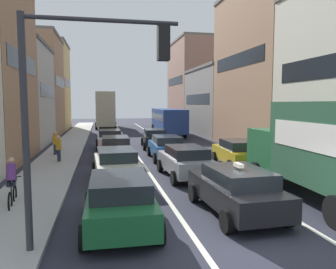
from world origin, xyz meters
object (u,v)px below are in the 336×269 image
at_px(sedan_centre_lane_second, 185,161).
at_px(pedestrian_mid_sidewalk, 55,142).
at_px(hatchback_centre_lane_third, 166,147).
at_px(sedan_right_lane_behind_truck, 238,152).
at_px(bus_far_queue_secondary, 105,108).
at_px(pedestrian_near_kerb, 59,148).
at_px(removalist_box_truck, 326,148).
at_px(sedan_left_lane_third, 115,148).
at_px(coupe_centre_lane_fourth, 155,138).
at_px(bus_mid_queue_primary, 168,119).
at_px(wagon_left_lane_second, 116,164).
at_px(sedan_left_lane_fourth, 109,139).
at_px(sedan_left_lane_front, 120,200).
at_px(taxi_centre_lane_front, 236,189).
at_px(traffic_light_pole, 82,90).
at_px(cyclist_on_sidewalk, 12,183).

distance_m(sedan_centre_lane_second, pedestrian_mid_sidewalk, 10.35).
relative_size(hatchback_centre_lane_third, sedan_right_lane_behind_truck, 0.98).
distance_m(bus_far_queue_secondary, pedestrian_near_kerb, 28.44).
xyz_separation_m(removalist_box_truck, sedan_left_lane_third, (-6.91, 10.28, -1.18)).
distance_m(sedan_centre_lane_second, coupe_centre_lane_fourth, 10.76).
relative_size(bus_mid_queue_primary, pedestrian_mid_sidewalk, 6.39).
height_order(wagon_left_lane_second, sedan_left_lane_fourth, same).
relative_size(bus_far_queue_secondary, pedestrian_mid_sidewalk, 6.34).
relative_size(sedan_left_lane_front, sedan_left_lane_fourth, 1.00).
height_order(taxi_centre_lane_front, sedan_centre_lane_second, taxi_centre_lane_front).
bearing_deg(sedan_left_lane_fourth, removalist_box_truck, -156.69).
distance_m(traffic_light_pole, coupe_centre_lane_fourth, 18.73).
xyz_separation_m(wagon_left_lane_second, hatchback_centre_lane_third, (3.38, 5.37, 0.00)).
xyz_separation_m(traffic_light_pole, sedan_left_lane_third, (1.24, 12.56, -3.02)).
bearing_deg(hatchback_centre_lane_third, bus_far_queue_secondary, 7.86).
height_order(coupe_centre_lane_fourth, bus_far_queue_secondary, bus_far_queue_secondary).
distance_m(removalist_box_truck, sedan_left_lane_front, 7.40).
distance_m(traffic_light_pole, sedan_right_lane_behind_truck, 12.43).
xyz_separation_m(coupe_centre_lane_fourth, bus_far_queue_secondary, (-3.57, 22.41, 2.03)).
distance_m(traffic_light_pole, hatchback_centre_lane_third, 13.46).
distance_m(sedan_centre_lane_second, wagon_left_lane_second, 3.28).
relative_size(removalist_box_truck, coupe_centre_lane_fourth, 1.77).
bearing_deg(coupe_centre_lane_fourth, cyclist_on_sidewalk, 156.90).
relative_size(removalist_box_truck, hatchback_centre_lane_third, 1.80).
relative_size(traffic_light_pole, cyclist_on_sidewalk, 3.18).
bearing_deg(sedan_left_lane_front, taxi_centre_lane_front, -83.14).
xyz_separation_m(sedan_left_lane_front, hatchback_centre_lane_third, (3.53, 10.97, 0.00)).
bearing_deg(cyclist_on_sidewalk, bus_mid_queue_primary, -28.93).
height_order(removalist_box_truck, coupe_centre_lane_fourth, removalist_box_truck).
bearing_deg(sedan_left_lane_front, wagon_left_lane_second, -0.87).
height_order(removalist_box_truck, sedan_left_lane_front, removalist_box_truck).
bearing_deg(sedan_left_lane_front, coupe_centre_lane_fourth, -11.97).
bearing_deg(pedestrian_mid_sidewalk, bus_mid_queue_primary, -106.51).
relative_size(hatchback_centre_lane_third, coupe_centre_lane_fourth, 0.98).
height_order(sedan_centre_lane_second, pedestrian_mid_sidewalk, pedestrian_mid_sidewalk).
distance_m(taxi_centre_lane_front, bus_mid_queue_primary, 26.34).
relative_size(removalist_box_truck, sedan_left_lane_front, 1.80).
xyz_separation_m(sedan_centre_lane_second, sedan_right_lane_behind_truck, (3.55, 1.99, 0.00)).
height_order(bus_far_queue_secondary, pedestrian_mid_sidewalk, bus_far_queue_secondary).
xyz_separation_m(taxi_centre_lane_front, bus_far_queue_secondary, (-3.58, 38.54, 2.03)).
bearing_deg(sedan_right_lane_behind_truck, pedestrian_mid_sidewalk, 65.31).
bearing_deg(bus_mid_queue_primary, sedan_left_lane_front, 168.24).
distance_m(hatchback_centre_lane_third, sedan_right_lane_behind_truck, 4.70).
relative_size(sedan_centre_lane_second, sedan_left_lane_fourth, 1.01).
distance_m(removalist_box_truck, coupe_centre_lane_fourth, 16.08).
bearing_deg(coupe_centre_lane_fourth, sedan_left_lane_front, 171.19).
bearing_deg(sedan_centre_lane_second, sedan_left_lane_third, 27.67).
distance_m(removalist_box_truck, bus_far_queue_secondary, 38.72).
relative_size(sedan_left_lane_third, pedestrian_mid_sidewalk, 2.59).
xyz_separation_m(wagon_left_lane_second, pedestrian_mid_sidewalk, (-3.65, 7.86, 0.15)).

